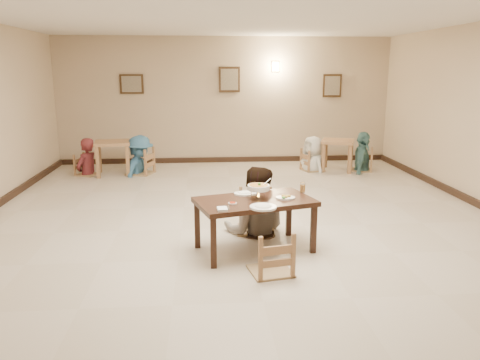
{
  "coord_description": "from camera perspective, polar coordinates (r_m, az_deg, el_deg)",
  "views": [
    {
      "loc": [
        -0.57,
        -6.39,
        2.22
      ],
      "look_at": [
        -0.08,
        -0.33,
        0.79
      ],
      "focal_mm": 35.0,
      "sensor_mm": 36.0,
      "label": 1
    }
  ],
  "objects": [
    {
      "name": "bg_diner_b",
      "position": [
        10.34,
        -12.25,
        5.33
      ],
      "size": [
        0.95,
        1.24,
        1.7
      ],
      "primitive_type": "imported",
      "rotation": [
        0.0,
        0.0,
        1.24
      ],
      "color": "teal",
      "rests_on": "floor"
    },
    {
      "name": "napkin_cutlery",
      "position": [
        5.34,
        -2.14,
        -3.56
      ],
      "size": [
        0.14,
        0.23,
        0.03
      ],
      "color": "white",
      "rests_on": "main_table"
    },
    {
      "name": "curry_warmer",
      "position": [
        5.77,
        2.29,
        -0.93
      ],
      "size": [
        0.31,
        0.27,
        0.25
      ],
      "color": "silver",
      "rests_on": "main_table"
    },
    {
      "name": "picture_c",
      "position": [
        11.79,
        11.17,
        11.22
      ],
      "size": [
        0.45,
        0.04,
        0.55
      ],
      "color": "#311F12",
      "rests_on": "wall_back"
    },
    {
      "name": "bg_table_left",
      "position": [
        10.45,
        -15.28,
        3.83
      ],
      "size": [
        0.83,
        0.83,
        0.73
      ],
      "rotation": [
        0.0,
        0.0,
        0.15
      ],
      "color": "#9D714B",
      "rests_on": "floor"
    },
    {
      "name": "main_table",
      "position": [
        5.8,
        1.81,
        -3.13
      ],
      "size": [
        1.58,
        1.16,
        0.66
      ],
      "rotation": [
        0.0,
        0.0,
        0.28
      ],
      "color": "black",
      "rests_on": "floor"
    },
    {
      "name": "wall_front",
      "position": [
        1.67,
        16.24,
        -13.03
      ],
      "size": [
        10.0,
        0.0,
        10.0
      ],
      "primitive_type": "plane",
      "rotation": [
        -1.57,
        0.0,
        0.0
      ],
      "color": "tan",
      "rests_on": "floor"
    },
    {
      "name": "chair_far",
      "position": [
        6.52,
        1.94,
        -1.67
      ],
      "size": [
        0.51,
        0.51,
        1.09
      ],
      "rotation": [
        0.0,
        0.0,
        -0.09
      ],
      "color": "#A28055",
      "rests_on": "floor"
    },
    {
      "name": "rice_plate_far",
      "position": [
        6.0,
        0.67,
        -1.63
      ],
      "size": [
        0.3,
        0.3,
        0.07
      ],
      "color": "white",
      "rests_on": "main_table"
    },
    {
      "name": "bg_diner_d",
      "position": [
        10.81,
        14.85,
        5.7
      ],
      "size": [
        0.83,
        1.12,
        1.76
      ],
      "primitive_type": "imported",
      "rotation": [
        0.0,
        0.0,
        1.13
      ],
      "color": "slate",
      "rests_on": "floor"
    },
    {
      "name": "bg_chair_rr",
      "position": [
        10.86,
        14.72,
        3.59
      ],
      "size": [
        0.45,
        0.45,
        0.96
      ],
      "rotation": [
        0.0,
        0.0,
        -1.92
      ],
      "color": "#A28055",
      "rests_on": "floor"
    },
    {
      "name": "bg_chair_ll",
      "position": [
        10.59,
        -18.25,
        2.87
      ],
      "size": [
        0.41,
        0.41,
        0.87
      ],
      "rotation": [
        0.0,
        0.0,
        1.2
      ],
      "color": "#A28055",
      "rests_on": "floor"
    },
    {
      "name": "ceiling",
      "position": [
        6.46,
        0.47,
        20.18
      ],
      "size": [
        10.0,
        10.0,
        0.0
      ],
      "primitive_type": "plane",
      "color": "silver",
      "rests_on": "wall_back"
    },
    {
      "name": "rice_plate_near",
      "position": [
        5.42,
        2.84,
        -3.28
      ],
      "size": [
        0.31,
        0.31,
        0.07
      ],
      "color": "white",
      "rests_on": "main_table"
    },
    {
      "name": "picture_a",
      "position": [
        11.47,
        -13.08,
        11.33
      ],
      "size": [
        0.55,
        0.04,
        0.45
      ],
      "color": "#311F12",
      "rests_on": "wall_back"
    },
    {
      "name": "bg_chair_rl",
      "position": [
        10.66,
        8.88,
        3.59
      ],
      "size": [
        0.43,
        0.43,
        0.92
      ],
      "rotation": [
        0.0,
        0.0,
        1.87
      ],
      "color": "#A28055",
      "rests_on": "floor"
    },
    {
      "name": "bg_table_right",
      "position": [
        10.74,
        11.83,
        4.08
      ],
      "size": [
        0.89,
        0.89,
        0.69
      ],
      "rotation": [
        0.0,
        0.0,
        -0.35
      ],
      "color": "#9D714B",
      "rests_on": "floor"
    },
    {
      "name": "picture_b",
      "position": [
        11.37,
        -1.3,
        12.15
      ],
      "size": [
        0.5,
        0.04,
        0.6
      ],
      "color": "#311F12",
      "rests_on": "wall_back"
    },
    {
      "name": "chili_dish",
      "position": [
        5.58,
        -0.92,
        -2.85
      ],
      "size": [
        0.1,
        0.1,
        0.02
      ],
      "color": "white",
      "rests_on": "main_table"
    },
    {
      "name": "wall_sconce",
      "position": [
        11.49,
        4.34,
        13.62
      ],
      "size": [
        0.16,
        0.05,
        0.22
      ],
      "primitive_type": "cube",
      "color": "#FFD88C",
      "rests_on": "wall_back"
    },
    {
      "name": "bg_diner_a",
      "position": [
        10.53,
        -18.4,
        4.87
      ],
      "size": [
        0.61,
        0.7,
        1.61
      ],
      "primitive_type": "imported",
      "rotation": [
        0.0,
        0.0,
        4.24
      ],
      "color": "maroon",
      "rests_on": "floor"
    },
    {
      "name": "main_diner",
      "position": [
        6.37,
        1.96,
        1.64
      ],
      "size": [
        1.01,
        0.84,
        1.88
      ],
      "primitive_type": "imported",
      "rotation": [
        0.0,
        0.0,
        2.99
      ],
      "color": "gray",
      "rests_on": "floor"
    },
    {
      "name": "wall_back",
      "position": [
        11.43,
        -1.8,
        9.64
      ],
      "size": [
        10.0,
        0.0,
        10.0
      ],
      "primitive_type": "plane",
      "rotation": [
        1.57,
        0.0,
        0.0
      ],
      "color": "tan",
      "rests_on": "floor"
    },
    {
      "name": "floor",
      "position": [
        6.79,
        0.42,
        -5.84
      ],
      "size": [
        10.0,
        10.0,
        0.0
      ],
      "primitive_type": "plane",
      "color": "#C0B19F",
      "rests_on": "ground"
    },
    {
      "name": "fried_plate",
      "position": [
        5.83,
        5.57,
        -2.11
      ],
      "size": [
        0.24,
        0.24,
        0.05
      ],
      "color": "white",
      "rests_on": "main_table"
    },
    {
      "name": "bg_chair_lr",
      "position": [
        10.39,
        -12.17,
        3.65
      ],
      "size": [
        0.51,
        0.51,
        1.08
      ],
      "rotation": [
        0.0,
        0.0,
        -1.9
      ],
      "color": "#A28055",
      "rests_on": "floor"
    },
    {
      "name": "bg_diner_c",
      "position": [
        10.61,
        8.94,
        5.3
      ],
      "size": [
        0.76,
        0.9,
        1.56
      ],
      "primitive_type": "imported",
      "rotation": [
        0.0,
        0.0,
        5.12
      ],
      "color": "silver",
      "rests_on": "floor"
    },
    {
      "name": "baseboard_back",
      "position": [
        11.58,
        -1.75,
        2.5
      ],
      "size": [
        8.0,
        0.06,
        0.12
      ],
      "primitive_type": "cube",
      "color": "black",
      "rests_on": "floor"
    },
    {
      "name": "drink_glass",
      "position": [
        6.15,
        7.64,
        -0.94
      ],
      "size": [
        0.07,
        0.07,
        0.13
      ],
      "color": "white",
      "rests_on": "main_table"
    },
    {
      "name": "chair_near",
      "position": [
        5.21,
        3.81,
        -6.35
      ],
      "size": [
        0.45,
        0.45,
        0.96
      ],
      "rotation": [
        0.0,
        0.0,
        3.33
      ],
      "color": "#A28055",
      "rests_on": "floor"
    }
  ]
}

